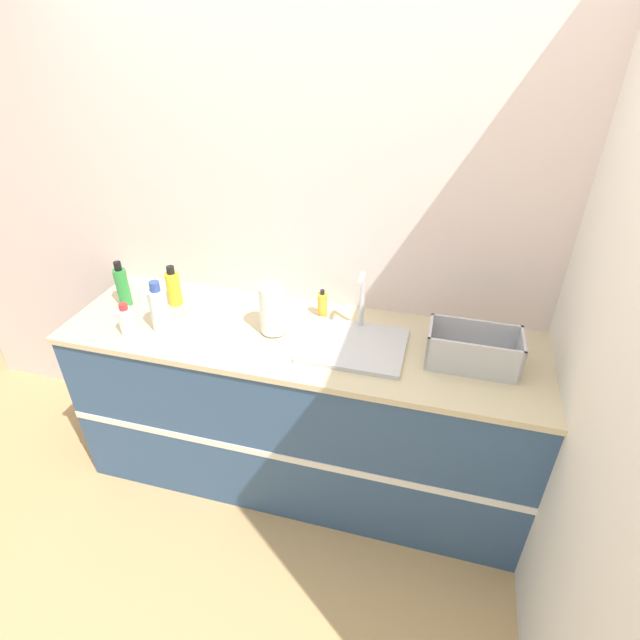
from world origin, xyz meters
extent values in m
plane|color=tan|center=(0.00, 0.00, 0.00)|extent=(12.00, 12.00, 0.00)
cube|color=silver|center=(0.00, 0.67, 1.30)|extent=(4.63, 0.06, 2.60)
cube|color=silver|center=(1.14, 0.32, 1.30)|extent=(0.06, 2.64, 2.60)
cube|color=#33517A|center=(0.00, 0.32, 0.45)|extent=(2.23, 0.64, 0.89)
cube|color=white|center=(0.00, 0.00, 0.45)|extent=(2.23, 0.01, 0.04)
cube|color=beige|center=(0.00, 0.32, 0.91)|extent=(2.25, 0.67, 0.03)
cube|color=silver|center=(0.26, 0.29, 0.93)|extent=(0.46, 0.36, 0.02)
cylinder|color=silver|center=(0.26, 0.45, 1.08)|extent=(0.02, 0.02, 0.27)
cylinder|color=silver|center=(0.26, 0.40, 1.21)|extent=(0.02, 0.10, 0.02)
cylinder|color=#4C4C51|center=(-0.13, 0.31, 0.93)|extent=(0.09, 0.09, 0.01)
cylinder|color=white|center=(-0.13, 0.31, 1.05)|extent=(0.12, 0.12, 0.23)
cube|color=#B7BABF|center=(0.77, 0.31, 0.93)|extent=(0.38, 0.20, 0.01)
cube|color=#B7BABF|center=(0.77, 0.21, 1.01)|extent=(0.38, 0.01, 0.15)
cube|color=#B7BABF|center=(0.77, 0.40, 1.01)|extent=(0.38, 0.01, 0.15)
cube|color=#B7BABF|center=(0.58, 0.31, 1.01)|extent=(0.01, 0.20, 0.15)
cube|color=#B7BABF|center=(0.95, 0.31, 1.01)|extent=(0.01, 0.20, 0.15)
cylinder|color=#2D8C3D|center=(-0.94, 0.36, 1.02)|extent=(0.06, 0.06, 0.20)
cylinder|color=black|center=(-0.94, 0.36, 1.14)|extent=(0.03, 0.03, 0.04)
cylinder|color=yellow|center=(-0.70, 0.43, 1.01)|extent=(0.07, 0.07, 0.17)
cylinder|color=black|center=(-0.70, 0.43, 1.11)|extent=(0.04, 0.04, 0.04)
cylinder|color=silver|center=(-0.64, 0.20, 1.03)|extent=(0.08, 0.08, 0.21)
cylinder|color=#334C9E|center=(-0.64, 0.20, 1.15)|extent=(0.05, 0.05, 0.05)
cylinder|color=white|center=(-0.78, 0.13, 0.99)|extent=(0.07, 0.07, 0.13)
cylinder|color=red|center=(-0.78, 0.13, 1.07)|extent=(0.04, 0.04, 0.03)
cylinder|color=gold|center=(0.06, 0.51, 0.98)|extent=(0.05, 0.05, 0.12)
cylinder|color=black|center=(0.06, 0.51, 1.06)|extent=(0.02, 0.02, 0.02)
camera|label=1|loc=(0.59, -1.50, 2.23)|focal=28.00mm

